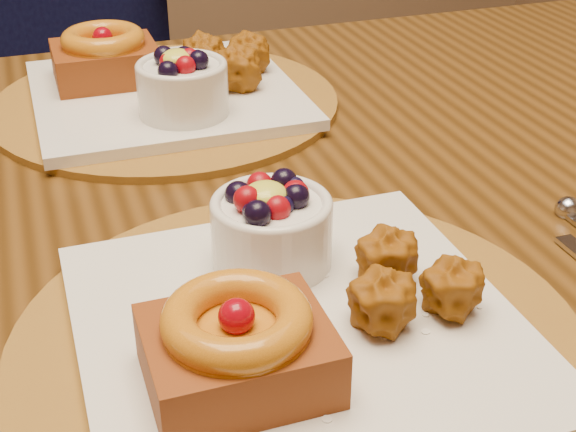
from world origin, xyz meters
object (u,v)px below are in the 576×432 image
object	(u,v)px
place_setting_far	(163,85)
chair_far	(13,107)
dining_table	(219,267)
place_setting_near	(293,313)

from	to	relation	value
place_setting_far	chair_far	distance (m)	0.70
dining_table	chair_far	distance (m)	0.87
chair_far	place_setting_near	bearing A→B (deg)	-76.62
place_setting_near	place_setting_far	distance (m)	0.43
place_setting_near	chair_far	world-z (taller)	chair_far
dining_table	chair_far	world-z (taller)	chair_far
place_setting_near	dining_table	bearing A→B (deg)	89.34
dining_table	place_setting_far	xyz separation A→B (m)	(-0.00, 0.21, 0.10)
place_setting_near	place_setting_far	size ratio (longest dim) A/B	1.00
place_setting_near	chair_far	size ratio (longest dim) A/B	0.39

